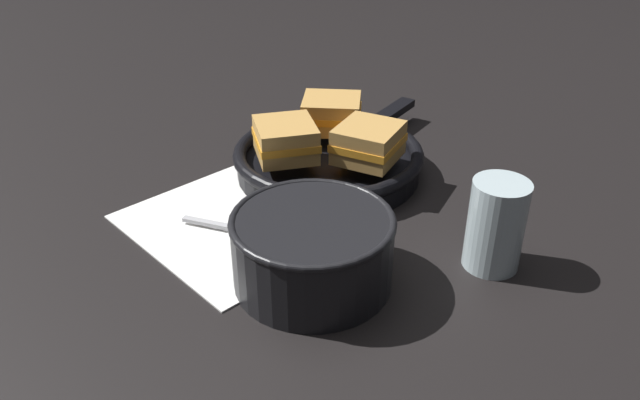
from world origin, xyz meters
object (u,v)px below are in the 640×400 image
skillet (329,160)px  sandwich_far_left (286,140)px  drinking_glass (496,225)px  soup_bowl (313,246)px  sandwich_near_right (331,113)px  spoon (260,234)px  sandwich_near_left (368,143)px

skillet → sandwich_far_left: 0.08m
skillet → drinking_glass: (0.27, -0.06, 0.03)m
soup_bowl → sandwich_near_right: 0.31m
soup_bowl → skillet: (-0.14, 0.21, -0.02)m
spoon → sandwich_far_left: 0.15m
spoon → soup_bowl: bearing=-33.0°
sandwich_near_right → sandwich_far_left: (0.01, -0.11, 0.00)m
skillet → sandwich_near_left: size_ratio=3.85×
soup_bowl → drinking_glass: size_ratio=1.66×
soup_bowl → sandwich_near_right: size_ratio=1.52×
spoon → sandwich_near_right: sandwich_near_right is taller
sandwich_near_left → skillet: bearing=-178.5°
skillet → sandwich_far_left: bearing=-115.6°
soup_bowl → sandwich_far_left: bearing=137.9°
skillet → drinking_glass: size_ratio=3.63×
soup_bowl → spoon: (-0.10, 0.02, -0.04)m
sandwich_near_right → sandwich_far_left: same height
spoon → skillet: 0.19m
soup_bowl → skillet: soup_bowl is taller
sandwich_near_left → sandwich_near_right: size_ratio=0.86×
spoon → sandwich_near_right: 0.25m
skillet → sandwich_near_left: 0.08m
sandwich_near_left → soup_bowl: bearing=-70.7°
sandwich_far_left → spoon: bearing=-62.0°
sandwich_near_left → sandwich_far_left: size_ratio=0.85×
skillet → sandwich_far_left: sandwich_far_left is taller
spoon → sandwich_near_left: sandwich_near_left is taller
spoon → skillet: size_ratio=0.38×
soup_bowl → sandwich_near_left: 0.22m
drinking_glass → sandwich_near_left: bearing=163.2°
sandwich_near_left → sandwich_near_right: (-0.10, 0.05, 0.00)m
spoon → sandwich_near_left: bearing=63.1°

